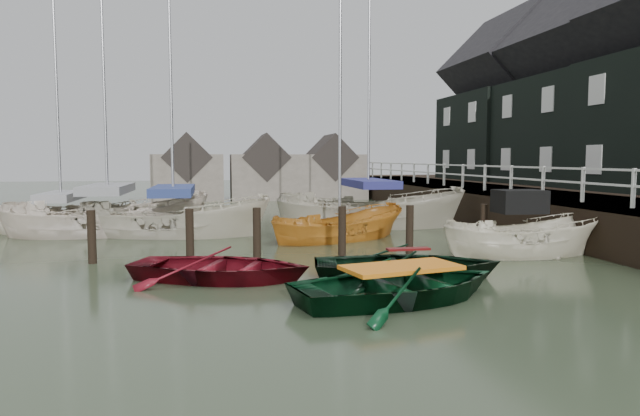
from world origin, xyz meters
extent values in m
plane|color=#2D3A25|center=(0.00, 0.00, 0.00)|extent=(120.00, 120.00, 0.00)
cube|color=black|center=(9.50, 10.00, 1.40)|extent=(3.00, 32.00, 0.20)
cube|color=silver|center=(8.00, 10.00, 2.45)|extent=(0.06, 32.00, 0.06)
cube|color=silver|center=(8.00, 10.00, 2.05)|extent=(0.06, 32.00, 0.06)
cube|color=black|center=(15.00, 10.00, 0.00)|extent=(14.00, 38.00, 1.50)
cube|color=black|center=(15.00, 12.00, 4.00)|extent=(6.00, 7.00, 5.00)
cube|color=black|center=(15.00, 12.00, 8.25)|extent=(6.11, 7.14, 6.11)
cube|color=black|center=(15.00, 19.00, 4.00)|extent=(6.40, 7.00, 5.00)
cube|color=black|center=(15.00, 19.00, 8.25)|extent=(6.52, 7.14, 6.52)
cylinder|color=black|center=(-5.50, 3.00, 0.50)|extent=(0.22, 0.22, 1.80)
cylinder|color=black|center=(-3.00, 3.00, 0.50)|extent=(0.22, 0.22, 1.80)
cylinder|color=black|center=(-1.20, 3.00, 0.50)|extent=(0.22, 0.22, 1.80)
cylinder|color=black|center=(1.20, 3.00, 0.50)|extent=(0.22, 0.22, 1.80)
cylinder|color=black|center=(3.20, 3.00, 0.50)|extent=(0.22, 0.22, 1.80)
cylinder|color=black|center=(5.50, 3.00, 0.50)|extent=(0.22, 0.22, 1.80)
cube|color=#665B51|center=(-4.00, 26.00, 1.50)|extent=(4.50, 4.00, 3.00)
cube|color=#282321|center=(-4.00, 26.00, 2.80)|extent=(3.18, 4.08, 3.18)
cube|color=#665B51|center=(1.00, 26.00, 1.50)|extent=(4.50, 4.00, 3.00)
cube|color=#282321|center=(1.00, 26.00, 2.80)|extent=(3.18, 4.08, 3.18)
cube|color=#665B51|center=(5.50, 26.00, 1.50)|extent=(4.50, 4.00, 3.00)
cube|color=#282321|center=(5.50, 26.00, 2.80)|extent=(3.18, 4.08, 3.18)
imported|color=maroon|center=(-2.22, 0.35, 0.00)|extent=(4.88, 4.20, 0.85)
imported|color=black|center=(1.20, -2.20, 0.00)|extent=(4.92, 3.99, 0.90)
imported|color=black|center=(2.00, -0.31, 0.00)|extent=(4.71, 3.71, 0.88)
imported|color=silver|center=(6.14, 1.96, 0.00)|extent=(4.70, 1.98, 1.78)
cube|color=black|center=(6.14, 2.16, 1.53)|extent=(1.35, 1.07, 0.65)
imported|color=silver|center=(-6.14, 9.03, 0.00)|extent=(7.42, 3.45, 2.77)
cylinder|color=#B2B2B7|center=(-6.14, 9.03, 5.62)|extent=(0.10, 0.10, 8.20)
cube|color=gray|center=(-6.14, 9.03, 1.64)|extent=(4.08, 1.85, 0.30)
imported|color=beige|center=(-3.78, 8.28, 0.00)|extent=(7.40, 4.26, 2.69)
cylinder|color=#B2B2B7|center=(-3.78, 8.28, 5.44)|extent=(0.10, 0.10, 7.92)
cube|color=navy|center=(-3.78, 8.28, 1.60)|extent=(4.06, 2.29, 0.30)
imported|color=#BB7423|center=(1.85, 6.24, 0.00)|extent=(5.70, 4.04, 2.06)
cylinder|color=#B2B2B7|center=(1.85, 6.24, 5.52)|extent=(0.10, 0.10, 8.76)
imported|color=beige|center=(3.80, 9.72, 0.00)|extent=(8.16, 5.32, 2.95)
cylinder|color=#B2B2B7|center=(3.80, 9.72, 6.52)|extent=(0.10, 0.10, 9.80)
cube|color=navy|center=(3.80, 9.72, 1.74)|extent=(4.47, 2.88, 0.30)
imported|color=beige|center=(-7.91, 9.75, 0.00)|extent=(6.16, 3.68, 2.24)
cylinder|color=#B2B2B7|center=(-7.91, 9.75, 4.94)|extent=(0.10, 0.10, 7.42)
cube|color=gray|center=(-7.91, 9.75, 1.35)|extent=(3.38, 1.99, 0.30)
camera|label=1|loc=(-2.32, -12.58, 2.75)|focal=32.00mm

